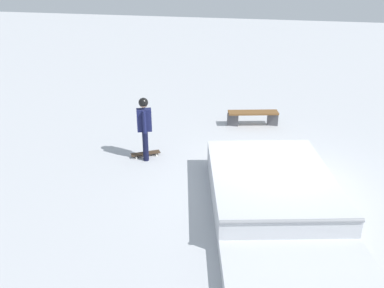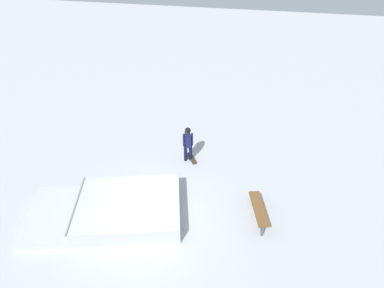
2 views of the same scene
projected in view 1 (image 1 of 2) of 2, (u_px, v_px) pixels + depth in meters
The scene contains 5 objects.
ground_plane at pixel (272, 183), 10.03m from camera, with size 60.00×60.00×0.00m, color #B7BABF.
skate_ramp at pixel (275, 200), 8.74m from camera, with size 5.87×3.83×0.74m.
skater at pixel (144, 124), 10.87m from camera, with size 0.42×0.43×1.73m.
skateboard at pixel (146, 153), 11.40m from camera, with size 0.58×0.79×0.09m.
park_bench at pixel (253, 115), 13.36m from camera, with size 0.78×1.65×0.48m.
Camera 1 is at (8.97, 0.06, 4.97)m, focal length 38.76 mm.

